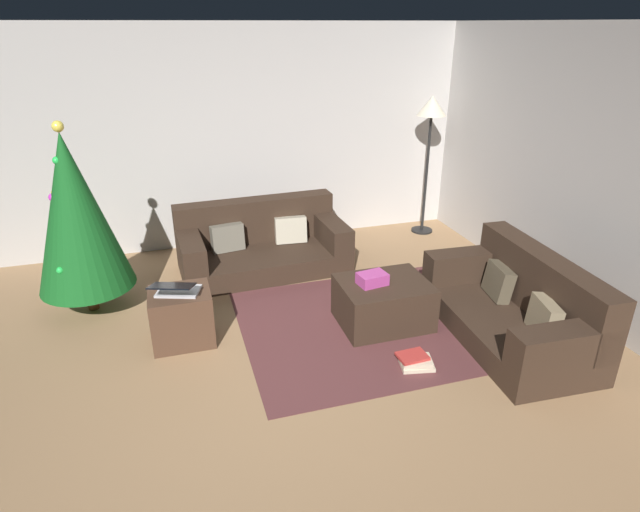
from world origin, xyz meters
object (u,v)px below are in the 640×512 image
at_px(tv_remote, 374,276).
at_px(side_table, 182,317).
at_px(couch_left, 261,244).
at_px(laptop, 176,289).
at_px(ottoman, 383,303).
at_px(gift_box, 372,279).
at_px(corner_lamp, 431,117).
at_px(christmas_tree, 75,213).
at_px(couch_right, 518,307).
at_px(book_stack, 416,361).

height_order(tv_remote, side_table, side_table).
xyz_separation_m(couch_left, laptop, (-0.98, -1.39, 0.27)).
distance_m(ottoman, gift_box, 0.29).
relative_size(gift_box, tv_remote, 1.58).
distance_m(ottoman, corner_lamp, 2.81).
distance_m(christmas_tree, side_table, 1.39).
distance_m(couch_left, corner_lamp, 2.64).
height_order(couch_right, corner_lamp, corner_lamp).
relative_size(ottoman, side_table, 1.55).
distance_m(couch_left, gift_box, 1.73).
distance_m(side_table, book_stack, 2.03).
bearing_deg(ottoman, couch_left, 118.07).
bearing_deg(corner_lamp, laptop, -150.33).
relative_size(ottoman, book_stack, 2.68).
relative_size(couch_right, ottoman, 2.18).
relative_size(couch_right, gift_box, 6.97).
xyz_separation_m(couch_right, christmas_tree, (-3.66, 1.61, 0.71)).
bearing_deg(couch_right, side_table, 77.86).
relative_size(couch_left, book_stack, 6.23).
bearing_deg(side_table, ottoman, -7.24).
xyz_separation_m(couch_left, ottoman, (0.84, -1.57, -0.06)).
height_order(ottoman, side_table, side_table).
distance_m(couch_right, ottoman, 1.18).
height_order(couch_right, tv_remote, couch_right).
relative_size(couch_left, ottoman, 2.32).
distance_m(christmas_tree, book_stack, 3.30).
distance_m(couch_right, laptop, 2.96).
height_order(christmas_tree, corner_lamp, christmas_tree).
xyz_separation_m(ottoman, book_stack, (-0.01, -0.72, -0.16)).
xyz_separation_m(couch_left, gift_box, (0.72, -1.56, 0.20)).
bearing_deg(gift_box, couch_right, -25.25).
xyz_separation_m(ottoman, tv_remote, (-0.04, 0.14, 0.22)).
height_order(couch_right, laptop, couch_right).
relative_size(couch_left, tv_remote, 11.72).
height_order(couch_left, side_table, couch_left).
relative_size(gift_box, christmas_tree, 0.14).
xyz_separation_m(gift_box, book_stack, (0.10, -0.73, -0.42)).
bearing_deg(corner_lamp, tv_remote, -128.06).
bearing_deg(tv_remote, couch_right, 2.07).
height_order(christmas_tree, book_stack, christmas_tree).
xyz_separation_m(tv_remote, laptop, (-1.78, 0.04, 0.11)).
bearing_deg(tv_remote, gift_box, -85.80).
height_order(couch_left, christmas_tree, christmas_tree).
height_order(tv_remote, laptop, laptop).
bearing_deg(couch_right, laptop, 78.91).
relative_size(tv_remote, christmas_tree, 0.09).
bearing_deg(ottoman, laptop, 174.42).
relative_size(gift_box, side_table, 0.49).
distance_m(ottoman, christmas_tree, 2.93).
height_order(side_table, book_stack, side_table).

